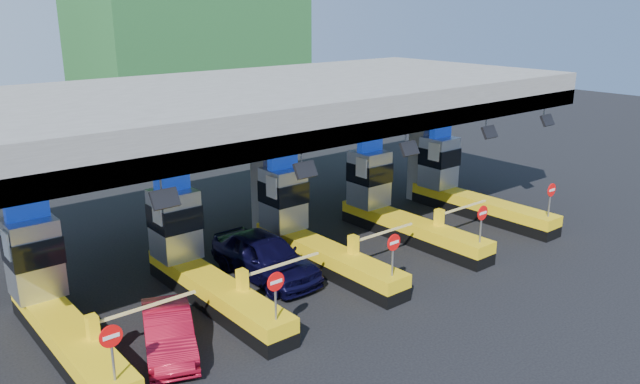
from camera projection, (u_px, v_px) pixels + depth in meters
ground at (310, 262)px, 25.54m from camera, size 120.00×120.00×0.00m
toll_canopy at (267, 104)px, 25.90m from camera, size 28.00×12.09×7.00m
toll_lane_far_left at (52, 299)px, 19.25m from camera, size 4.43×8.00×4.16m
toll_lane_left at (196, 258)px, 22.29m from camera, size 4.43×8.00×4.16m
toll_lane_center at (306, 228)px, 25.34m from camera, size 4.43×8.00×4.16m
toll_lane_right at (392, 204)px, 28.39m from camera, size 4.43×8.00×4.16m
toll_lane_far_right at (461, 185)px, 31.44m from camera, size 4.43×8.00×4.16m
van at (265, 256)px, 23.83m from camera, size 2.21×5.24×1.77m
red_car at (169, 332)px, 18.72m from camera, size 2.77×4.26×1.33m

